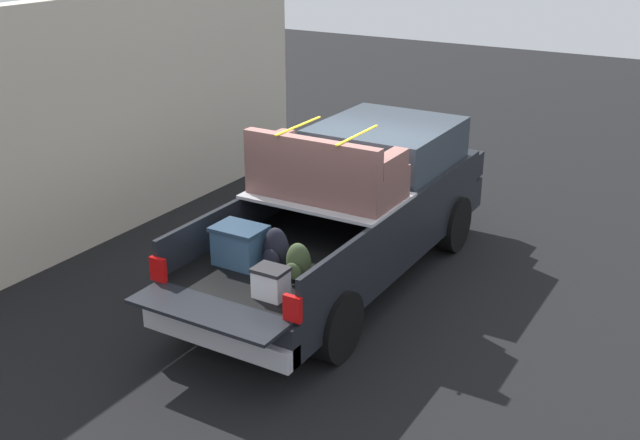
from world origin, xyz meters
TOP-DOWN VIEW (x-y plane):
  - ground_plane at (0.00, 0.00)m, footprint 40.00×40.00m
  - pickup_truck at (0.38, 0.00)m, footprint 6.05×2.06m
  - building_facade at (-0.06, 3.96)m, footprint 8.98×0.36m

SIDE VIEW (x-z plane):
  - ground_plane at x=0.00m, z-range 0.00..0.00m
  - pickup_truck at x=0.38m, z-range -0.13..2.10m
  - building_facade at x=-0.06m, z-range 0.00..3.62m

